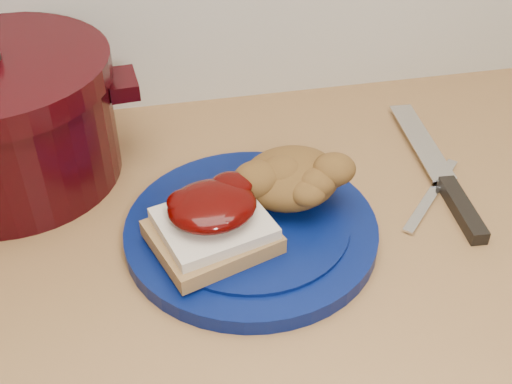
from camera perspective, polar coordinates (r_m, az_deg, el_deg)
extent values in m
cylinder|color=#051046|center=(0.75, -0.43, -3.41)|extent=(0.35, 0.35, 0.02)
cube|color=olive|center=(0.71, -3.93, -3.98)|extent=(0.15, 0.14, 0.02)
cube|color=beige|center=(0.70, -3.80, -2.80)|extent=(0.14, 0.13, 0.01)
ellipsoid|color=#310201|center=(0.69, -3.93, -1.23)|extent=(0.12, 0.11, 0.03)
ellipsoid|color=brown|center=(0.76, 3.08, 1.26)|extent=(0.14, 0.13, 0.06)
cube|color=black|center=(0.83, 17.84, -1.45)|extent=(0.03, 0.12, 0.02)
cube|color=silver|center=(0.94, 14.44, 4.49)|extent=(0.05, 0.19, 0.00)
cube|color=silver|center=(0.85, 15.35, -0.18)|extent=(0.13, 0.13, 0.00)
cylinder|color=black|center=(0.88, -21.29, 5.17)|extent=(0.29, 0.29, 0.14)
cube|color=black|center=(0.85, -11.79, 9.38)|extent=(0.04, 0.07, 0.02)
cylinder|color=black|center=(0.87, -17.48, 5.30)|extent=(0.08, 0.08, 0.12)
cylinder|color=black|center=(0.84, -18.39, 9.34)|extent=(0.08, 0.08, 0.02)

